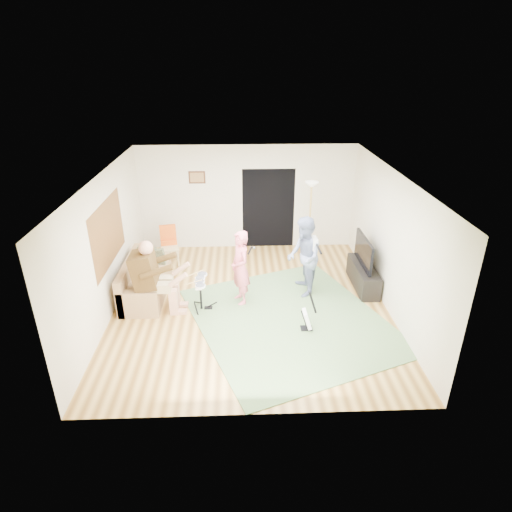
{
  "coord_description": "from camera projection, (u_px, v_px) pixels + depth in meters",
  "views": [
    {
      "loc": [
        -0.19,
        -7.57,
        4.63
      ],
      "look_at": [
        0.12,
        0.3,
        0.96
      ],
      "focal_mm": 30.0,
      "sensor_mm": 36.0,
      "label": 1
    }
  ],
  "objects": [
    {
      "name": "ceiling",
      "position": [
        250.0,
        175.0,
        7.68
      ],
      "size": [
        6.0,
        6.0,
        0.0
      ],
      "primitive_type": "plane",
      "rotation": [
        3.14,
        0.0,
        0.0
      ],
      "color": "white",
      "rests_on": "walls"
    },
    {
      "name": "guitar_spare",
      "position": [
        307.0,
        319.0,
        7.91
      ],
      "size": [
        0.29,
        0.26,
        0.8
      ],
      "color": "black",
      "rests_on": "floor"
    },
    {
      "name": "drum_kit",
      "position": [
        201.0,
        296.0,
        8.52
      ],
      "size": [
        0.38,
        0.68,
        0.7
      ],
      "color": "black",
      "rests_on": "floor"
    },
    {
      "name": "walls",
      "position": [
        250.0,
        244.0,
        8.25
      ],
      "size": [
        5.5,
        6.0,
        2.7
      ],
      "primitive_type": null,
      "color": "beige",
      "rests_on": "floor"
    },
    {
      "name": "drummer",
      "position": [
        156.0,
        284.0,
        8.37
      ],
      "size": [
        0.98,
        0.55,
        1.51
      ],
      "color": "#4B3315",
      "rests_on": "sofa"
    },
    {
      "name": "window_blinds",
      "position": [
        108.0,
        233.0,
        8.25
      ],
      "size": [
        0.0,
        2.05,
        2.05
      ],
      "primitive_type": "plane",
      "rotation": [
        1.57,
        0.0,
        1.57
      ],
      "color": "brown",
      "rests_on": "walls"
    },
    {
      "name": "torchiere_lamp",
      "position": [
        310.0,
        208.0,
        10.2
      ],
      "size": [
        0.36,
        0.36,
        1.99
      ],
      "color": "black",
      "rests_on": "floor"
    },
    {
      "name": "dining_chair",
      "position": [
        170.0,
        251.0,
        10.42
      ],
      "size": [
        0.49,
        0.51,
        0.96
      ],
      "rotation": [
        0.0,
        0.0,
        0.23
      ],
      "color": "#C6B580",
      "rests_on": "floor"
    },
    {
      "name": "area_rug",
      "position": [
        290.0,
        320.0,
        8.29
      ],
      "size": [
        4.54,
        4.82,
        0.02
      ],
      "primitive_type": "cube",
      "rotation": [
        0.0,
        0.0,
        0.37
      ],
      "color": "#537748",
      "rests_on": "floor"
    },
    {
      "name": "microphone",
      "position": [
        250.0,
        250.0,
        8.43
      ],
      "size": [
        0.06,
        0.06,
        0.24
      ],
      "primitive_type": null,
      "color": "black",
      "rests_on": "singer"
    },
    {
      "name": "guitar_held",
      "position": [
        314.0,
        243.0,
        8.77
      ],
      "size": [
        0.13,
        0.6,
        0.26
      ],
      "primitive_type": null,
      "rotation": [
        0.0,
        0.0,
        0.02
      ],
      "color": "silver",
      "rests_on": "guitarist"
    },
    {
      "name": "television",
      "position": [
        364.0,
        251.0,
        9.16
      ],
      "size": [
        0.06,
        1.18,
        0.63
      ],
      "primitive_type": "cube",
      "color": "black",
      "rests_on": "tv_cabinet"
    },
    {
      "name": "sofa",
      "position": [
        143.0,
        283.0,
        9.08
      ],
      "size": [
        0.8,
        1.94,
        0.78
      ],
      "color": "#99764C",
      "rests_on": "floor"
    },
    {
      "name": "floor",
      "position": [
        251.0,
        304.0,
        8.82
      ],
      "size": [
        6.0,
        6.0,
        0.0
      ],
      "primitive_type": "plane",
      "color": "brown",
      "rests_on": "ground"
    },
    {
      "name": "picture_frame",
      "position": [
        197.0,
        177.0,
        10.68
      ],
      "size": [
        0.42,
        0.03,
        0.32
      ],
      "primitive_type": "cube",
      "color": "#3F2314",
      "rests_on": "walls"
    },
    {
      "name": "doorway",
      "position": [
        268.0,
        209.0,
        11.1
      ],
      "size": [
        2.1,
        0.0,
        2.1
      ],
      "primitive_type": "plane",
      "rotation": [
        1.57,
        0.0,
        0.0
      ],
      "color": "black",
      "rests_on": "walls"
    },
    {
      "name": "singer",
      "position": [
        240.0,
        268.0,
        8.59
      ],
      "size": [
        0.55,
        0.66,
        1.56
      ],
      "primitive_type": "imported",
      "rotation": [
        0.0,
        0.0,
        -1.22
      ],
      "color": "#E36277",
      "rests_on": "floor"
    },
    {
      "name": "guitarist",
      "position": [
        304.0,
        257.0,
        8.89
      ],
      "size": [
        0.69,
        0.87,
        1.71
      ],
      "primitive_type": "imported",
      "rotation": [
        0.0,
        0.0,
        -1.52
      ],
      "color": "slate",
      "rests_on": "floor"
    },
    {
      "name": "tv_cabinet",
      "position": [
        363.0,
        276.0,
        9.41
      ],
      "size": [
        0.4,
        1.4,
        0.5
      ],
      "primitive_type": "cube",
      "color": "black",
      "rests_on": "floor"
    }
  ]
}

